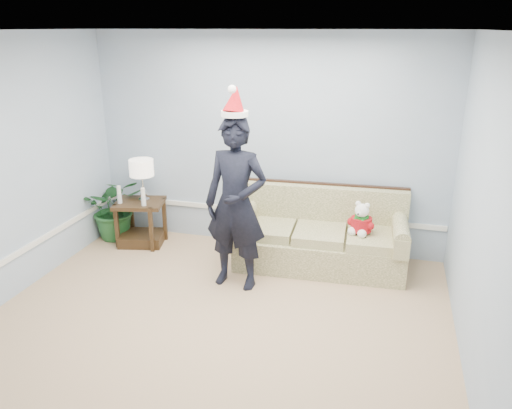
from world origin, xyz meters
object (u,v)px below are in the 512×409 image
object	(u,v)px
side_table	(142,227)
houseplant	(115,208)
sofa	(321,238)
teddy_bear	(361,222)
table_lamp	(142,170)
man	(236,204)

from	to	relation	value
side_table	houseplant	size ratio (longest dim) A/B	0.83
sofa	teddy_bear	distance (m)	0.56
houseplant	teddy_bear	world-z (taller)	teddy_bear
table_lamp	houseplant	size ratio (longest dim) A/B	0.64
teddy_bear	side_table	bearing A→B (deg)	-160.66
houseplant	teddy_bear	bearing A→B (deg)	-2.86
table_lamp	side_table	bearing A→B (deg)	-134.67
side_table	teddy_bear	distance (m)	2.87
side_table	houseplant	xyz separation A→B (m)	(-0.42, 0.09, 0.20)
table_lamp	man	xyz separation A→B (m)	(1.50, -0.77, -0.06)
sofa	side_table	xyz separation A→B (m)	(-2.37, -0.03, -0.10)
table_lamp	man	world-z (taller)	man
side_table	sofa	bearing A→B (deg)	0.80
side_table	houseplant	distance (m)	0.47
table_lamp	teddy_bear	world-z (taller)	table_lamp
sofa	table_lamp	distance (m)	2.42
man	teddy_bear	xyz separation A→B (m)	(1.29, 0.65, -0.32)
sofa	teddy_bear	size ratio (longest dim) A/B	5.19
sofa	table_lamp	xyz separation A→B (m)	(-2.33, 0.01, 0.68)
side_table	man	bearing A→B (deg)	-24.98
houseplant	man	size ratio (longest dim) A/B	0.45
side_table	table_lamp	world-z (taller)	table_lamp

